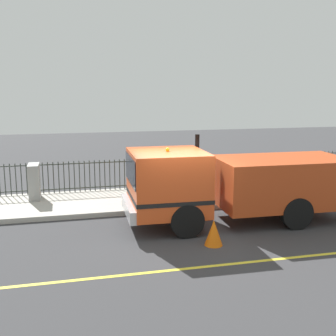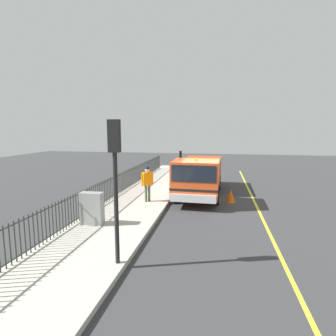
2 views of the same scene
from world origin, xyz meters
name	(u,v)px [view 1 (image 1 of 2)]	position (x,y,z in m)	size (l,w,h in m)	color
ground_plane	(181,231)	(0.00, 0.00, 0.00)	(56.95, 56.95, 0.00)	#38383A
sidewalk_slab	(156,198)	(3.48, 0.00, 0.08)	(3.18, 25.89, 0.16)	#B7B2A8
lane_marking	(210,266)	(-2.51, 0.00, 0.00)	(0.12, 23.30, 0.01)	yellow
work_truck	(227,181)	(0.49, -1.57, 1.31)	(2.45, 7.01, 2.65)	#D84C1E
worker_standing	(140,170)	(2.95, 0.68, 1.28)	(0.54, 0.51, 1.82)	orange
iron_fence	(149,173)	(4.90, 0.00, 0.77)	(0.04, 22.04, 1.20)	#2D332D
utility_cabinet	(34,182)	(4.20, 4.32, 0.80)	(0.88, 0.38, 1.27)	gray
traffic_cone	(214,233)	(-1.25, -0.54, 0.35)	(0.49, 0.49, 0.69)	orange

